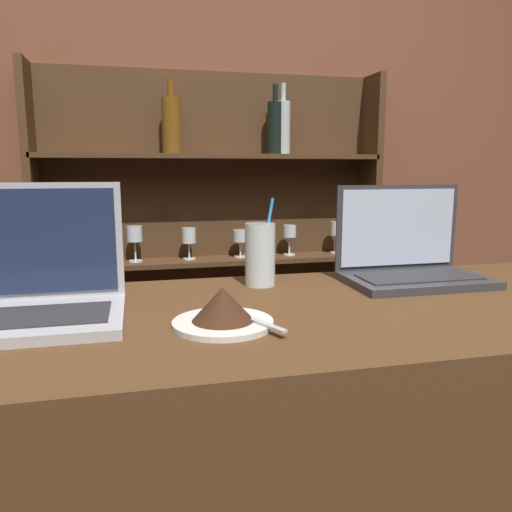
% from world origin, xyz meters
% --- Properties ---
extents(back_wall, '(7.00, 0.06, 2.70)m').
position_xyz_m(back_wall, '(0.00, 1.63, 1.35)').
color(back_wall, brown).
rests_on(back_wall, ground_plane).
extents(back_shelf, '(1.45, 0.18, 1.76)m').
position_xyz_m(back_shelf, '(0.07, 1.55, 0.93)').
color(back_shelf, '#472D19').
rests_on(back_shelf, ground_plane).
extents(laptop_near, '(0.32, 0.24, 0.24)m').
position_xyz_m(laptop_near, '(-0.44, 0.35, 1.15)').
color(laptop_near, '#ADADB2').
rests_on(laptop_near, bar_counter).
extents(laptop_far, '(0.33, 0.20, 0.23)m').
position_xyz_m(laptop_far, '(0.38, 0.47, 1.15)').
color(laptop_far, '#333338').
rests_on(laptop_far, bar_counter).
extents(cake_plate, '(0.18, 0.18, 0.07)m').
position_xyz_m(cake_plate, '(-0.12, 0.23, 1.12)').
color(cake_plate, silver).
rests_on(cake_plate, bar_counter).
extents(water_glass, '(0.07, 0.07, 0.20)m').
position_xyz_m(water_glass, '(0.02, 0.51, 1.17)').
color(water_glass, silver).
rests_on(water_glass, bar_counter).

